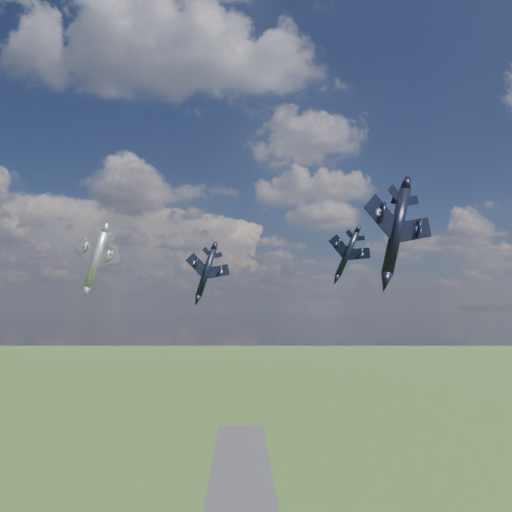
{
  "coord_description": "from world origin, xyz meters",
  "views": [
    {
      "loc": [
        -0.56,
        -77.89,
        74.0
      ],
      "look_at": [
        2.22,
        10.79,
        83.4
      ],
      "focal_mm": 35.0,
      "sensor_mm": 36.0,
      "label": 1
    }
  ],
  "objects_px": {
    "jet_high_navy": "(347,254)",
    "jet_lead_navy": "(206,272)",
    "jet_left_silver": "(96,259)",
    "jet_right_navy": "(396,231)"
  },
  "relations": [
    {
      "from": "jet_lead_navy",
      "to": "jet_left_silver",
      "type": "distance_m",
      "value": 19.98
    },
    {
      "from": "jet_left_silver",
      "to": "jet_high_navy",
      "type": "bearing_deg",
      "value": 42.49
    },
    {
      "from": "jet_lead_navy",
      "to": "jet_right_navy",
      "type": "height_order",
      "value": "jet_right_navy"
    },
    {
      "from": "jet_high_navy",
      "to": "jet_left_silver",
      "type": "distance_m",
      "value": 53.05
    },
    {
      "from": "jet_right_navy",
      "to": "jet_lead_navy",
      "type": "bearing_deg",
      "value": 109.97
    },
    {
      "from": "jet_lead_navy",
      "to": "jet_high_navy",
      "type": "distance_m",
      "value": 34.11
    },
    {
      "from": "jet_lead_navy",
      "to": "jet_left_silver",
      "type": "bearing_deg",
      "value": 177.76
    },
    {
      "from": "jet_left_silver",
      "to": "jet_right_navy",
      "type": "bearing_deg",
      "value": -8.71
    },
    {
      "from": "jet_lead_navy",
      "to": "jet_high_navy",
      "type": "bearing_deg",
      "value": 15.89
    },
    {
      "from": "jet_high_navy",
      "to": "jet_lead_navy",
      "type": "bearing_deg",
      "value": -136.74
    }
  ]
}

